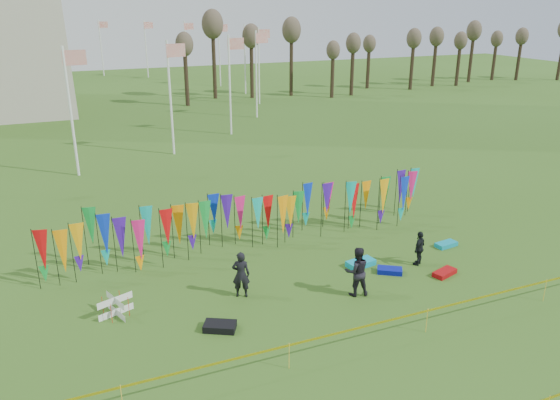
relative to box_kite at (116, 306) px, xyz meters
name	(u,v)px	position (x,y,z in m)	size (l,w,h in m)	color
ground	(321,318)	(6.61, -2.90, -0.37)	(160.00, 160.00, 0.00)	#325718
banner_row	(260,211)	(6.88, 3.81, 1.19)	(18.64, 0.64, 2.45)	black
caution_tape_near	(346,332)	(6.38, -5.06, 0.40)	(26.00, 0.02, 0.90)	#F1EA05
tree_line	(394,39)	(38.61, 41.10, 5.80)	(53.92, 1.92, 7.84)	#35281A
box_kite	(116,306)	(0.00, 0.00, 0.00)	(0.67, 0.67, 0.75)	red
person_left	(241,274)	(4.52, -0.40, 0.54)	(0.66, 0.49, 1.82)	black
person_mid	(357,271)	(8.56, -1.95, 0.59)	(0.94, 0.58, 1.94)	black
person_right	(419,248)	(12.26, -0.78, 0.38)	(0.88, 0.50, 1.51)	black
kite_bag_turquoise	(361,263)	(9.96, 0.04, -0.25)	(1.21, 0.60, 0.24)	#0CA3C1
kite_bag_blue	(390,271)	(10.72, -0.98, -0.27)	(0.99, 0.52, 0.21)	#0915A1
kite_bag_red	(445,273)	(12.68, -1.99, -0.28)	(1.07, 0.49, 0.20)	#A90B0D
kite_bag_black	(220,326)	(3.12, -2.26, -0.25)	(1.07, 0.62, 0.25)	black
kite_bag_teal	(446,244)	(14.53, 0.23, -0.28)	(1.01, 0.48, 0.19)	#0C96B1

